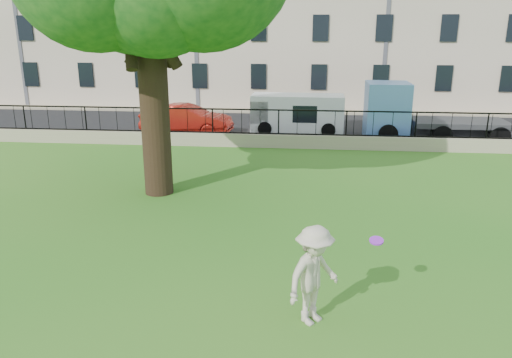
# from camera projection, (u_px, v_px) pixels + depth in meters

# --- Properties ---
(ground) EXTENTS (120.00, 120.00, 0.00)m
(ground) POSITION_uv_depth(u_px,v_px,m) (246.00, 268.00, 11.23)
(ground) COLOR #28701A
(ground) RESTS_ON ground
(retaining_wall) EXTENTS (50.00, 0.40, 0.60)m
(retaining_wall) POSITION_uv_depth(u_px,v_px,m) (278.00, 141.00, 22.57)
(retaining_wall) COLOR gray
(retaining_wall) RESTS_ON ground
(iron_railing) EXTENTS (50.00, 0.05, 1.13)m
(iron_railing) POSITION_uv_depth(u_px,v_px,m) (279.00, 122.00, 22.32)
(iron_railing) COLOR black
(iron_railing) RESTS_ON retaining_wall
(street) EXTENTS (60.00, 9.00, 0.01)m
(street) POSITION_uv_depth(u_px,v_px,m) (283.00, 128.00, 27.13)
(street) COLOR black
(street) RESTS_ON ground
(sidewalk) EXTENTS (60.00, 1.40, 0.12)m
(sidewalk) POSITION_uv_depth(u_px,v_px,m) (287.00, 111.00, 32.06)
(sidewalk) COLOR gray
(sidewalk) RESTS_ON ground
(building_row) EXTENTS (56.40, 10.40, 13.80)m
(building_row) POSITION_uv_depth(u_px,v_px,m) (293.00, 3.00, 35.47)
(building_row) COLOR beige
(building_row) RESTS_ON ground
(man) EXTENTS (1.34, 1.37, 1.88)m
(man) POSITION_uv_depth(u_px,v_px,m) (314.00, 275.00, 8.93)
(man) COLOR beige
(man) RESTS_ON ground
(frisbee) EXTENTS (0.36, 0.36, 0.12)m
(frisbee) POSITION_uv_depth(u_px,v_px,m) (376.00, 241.00, 9.41)
(frisbee) COLOR purple
(red_sedan) EXTENTS (4.67, 1.94, 1.50)m
(red_sedan) POSITION_uv_depth(u_px,v_px,m) (187.00, 120.00, 25.19)
(red_sedan) COLOR #AF1F15
(red_sedan) RESTS_ON street
(white_van) EXTENTS (4.69, 1.89, 1.96)m
(white_van) POSITION_uv_depth(u_px,v_px,m) (297.00, 114.00, 25.53)
(white_van) COLOR white
(white_van) RESTS_ON street
(blue_truck) EXTENTS (6.52, 2.40, 2.72)m
(blue_truck) POSITION_uv_depth(u_px,v_px,m) (434.00, 112.00, 23.83)
(blue_truck) COLOR #5B8FD7
(blue_truck) RESTS_ON street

